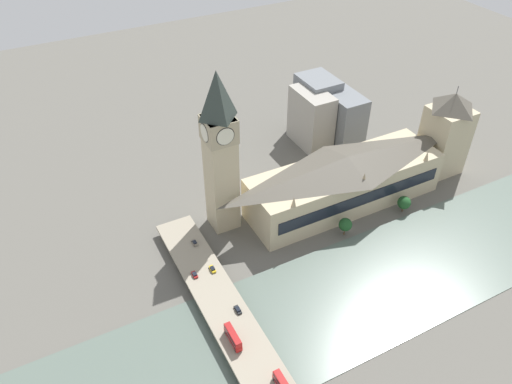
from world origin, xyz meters
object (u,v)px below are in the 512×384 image
clock_tower (220,151)px  car_southbound_lead (195,274)px  road_bridge (240,337)px  car_northbound_mid (195,243)px  parliament_hall (345,180)px  car_northbound_lead (238,310)px  victoria_tower (446,133)px  car_northbound_tail (212,269)px  double_decker_bus_rear (233,337)px

clock_tower → car_southbound_lead: clock_tower is taller
road_bridge → car_northbound_mid: bearing=-3.5°
parliament_hall → car_northbound_lead: (-40.22, 77.33, -8.08)m
road_bridge → car_northbound_mid: 52.53m
victoria_tower → car_northbound_lead: 146.61m
victoria_tower → road_bridge: victoria_tower is taller
clock_tower → car_northbound_tail: size_ratio=18.66×
road_bridge → double_decker_bus_rear: (-0.94, 3.35, 3.74)m
road_bridge → car_southbound_lead: (34.96, 3.82, 1.64)m
parliament_hall → double_decker_bus_rear: bearing=121.4°
victoria_tower → car_northbound_lead: size_ratio=11.57×
parliament_hall → victoria_tower: bearing=-89.9°
double_decker_bus_rear → car_southbound_lead: size_ratio=2.77×
car_northbound_mid → car_southbound_lead: 18.79m
clock_tower → car_southbound_lead: size_ratio=20.37×
road_bridge → double_decker_bus_rear: size_ratio=13.42×
victoria_tower → double_decker_bus_rear: size_ratio=4.65×
car_northbound_tail → car_northbound_lead: bearing=-179.4°
victoria_tower → car_northbound_mid: (1.50, 140.91, -17.08)m
victoria_tower → car_northbound_tail: (-16.51, 140.16, -17.04)m
car_northbound_lead → car_northbound_mid: bearing=1.3°
road_bridge → double_decker_bus_rear: double_decker_bus_rear is taller
parliament_hall → car_northbound_mid: size_ratio=24.43×
victoria_tower → car_northbound_lead: victoria_tower is taller
victoria_tower → car_northbound_tail: victoria_tower is taller
road_bridge → car_northbound_lead: size_ratio=33.42×
car_northbound_mid → clock_tower: bearing=-59.1°
car_northbound_mid → car_southbound_lead: bearing=158.1°
car_northbound_tail → victoria_tower: bearing=-83.3°
parliament_hall → car_northbound_tail: size_ratio=23.37×
car_northbound_mid → car_southbound_lead: (-17.44, 7.00, 0.01)m
parliament_hall → road_bridge: bearing=122.0°
car_northbound_lead → car_northbound_tail: bearing=0.6°
road_bridge → parliament_hall: bearing=-58.0°
parliament_hall → car_southbound_lead: parliament_hall is taller
double_decker_bus_rear → victoria_tower: bearing=-70.6°
parliament_hall → car_southbound_lead: (-15.89, 85.31, -8.09)m
double_decker_bus_rear → car_southbound_lead: double_decker_bus_rear is taller
road_bridge → car_northbound_tail: car_northbound_tail is taller
parliament_hall → road_bridge: size_ratio=0.69×
car_southbound_lead → clock_tower: bearing=-42.2°
parliament_hall → clock_tower: 66.49m
parliament_hall → road_bridge: (-50.85, 81.48, -9.73)m
victoria_tower → car_southbound_lead: victoria_tower is taller
car_northbound_lead → victoria_tower: bearing=-73.9°
clock_tower → car_northbound_mid: clock_tower is taller
car_northbound_lead → car_southbound_lead: 25.61m
parliament_hall → car_southbound_lead: bearing=100.5°
victoria_tower → car_northbound_tail: 142.16m
double_decker_bus_rear → car_northbound_lead: double_decker_bus_rear is taller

